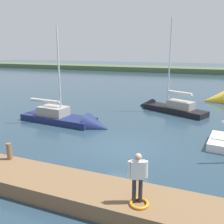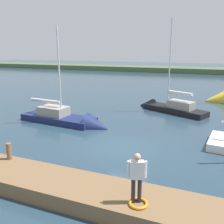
{
  "view_description": "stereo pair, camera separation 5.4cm",
  "coord_description": "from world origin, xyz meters",
  "px_view_note": "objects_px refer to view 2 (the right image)",
  "views": [
    {
      "loc": [
        -4.49,
        12.99,
        5.7
      ],
      "look_at": [
        1.7,
        -2.4,
        1.5
      ],
      "focal_mm": 39.89,
      "sensor_mm": 36.0,
      "label": 1
    },
    {
      "loc": [
        -4.54,
        12.97,
        5.7
      ],
      "look_at": [
        1.7,
        -2.4,
        1.5
      ],
      "focal_mm": 39.89,
      "sensor_mm": 36.0,
      "label": 2
    }
  ],
  "objects_px": {
    "life_ring_buoy": "(138,203)",
    "person_on_dock": "(137,174)",
    "sailboat_near_dock": "(167,109)",
    "mooring_post_near": "(9,151)",
    "sailboat_behind_pier": "(70,122)"
  },
  "relations": [
    {
      "from": "sailboat_near_dock",
      "to": "person_on_dock",
      "type": "relative_size",
      "value": 5.13
    },
    {
      "from": "life_ring_buoy",
      "to": "sailboat_near_dock",
      "type": "distance_m",
      "value": 16.17
    },
    {
      "from": "sailboat_near_dock",
      "to": "mooring_post_near",
      "type": "bearing_deg",
      "value": 96.71
    },
    {
      "from": "mooring_post_near",
      "to": "sailboat_behind_pier",
      "type": "xyz_separation_m",
      "value": [
        1.48,
        -7.86,
        -0.87
      ]
    },
    {
      "from": "mooring_post_near",
      "to": "sailboat_behind_pier",
      "type": "distance_m",
      "value": 8.05
    },
    {
      "from": "sailboat_behind_pier",
      "to": "person_on_dock",
      "type": "distance_m",
      "value": 12.09
    },
    {
      "from": "life_ring_buoy",
      "to": "person_on_dock",
      "type": "bearing_deg",
      "value": -49.53
    },
    {
      "from": "sailboat_near_dock",
      "to": "person_on_dock",
      "type": "xyz_separation_m",
      "value": [
        -1.76,
        15.92,
        1.46
      ]
    },
    {
      "from": "mooring_post_near",
      "to": "sailboat_behind_pier",
      "type": "relative_size",
      "value": 0.09
    },
    {
      "from": "sailboat_behind_pier",
      "to": "person_on_dock",
      "type": "xyz_separation_m",
      "value": [
        -8.05,
        8.9,
        1.52
      ]
    },
    {
      "from": "mooring_post_near",
      "to": "sailboat_near_dock",
      "type": "relative_size",
      "value": 0.09
    },
    {
      "from": "sailboat_near_dock",
      "to": "sailboat_behind_pier",
      "type": "bearing_deg",
      "value": 72.76
    },
    {
      "from": "sailboat_near_dock",
      "to": "person_on_dock",
      "type": "height_order",
      "value": "sailboat_near_dock"
    },
    {
      "from": "mooring_post_near",
      "to": "sailboat_near_dock",
      "type": "height_order",
      "value": "sailboat_near_dock"
    },
    {
      "from": "mooring_post_near",
      "to": "life_ring_buoy",
      "type": "height_order",
      "value": "mooring_post_near"
    }
  ]
}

